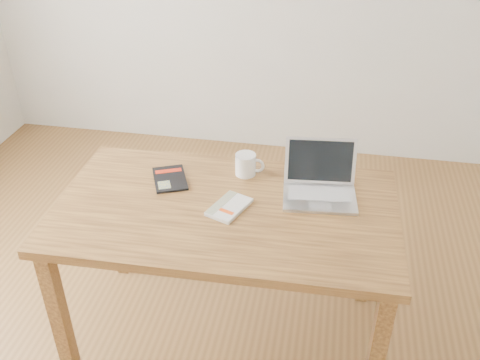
% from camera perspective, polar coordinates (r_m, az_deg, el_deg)
% --- Properties ---
extents(room, '(4.04, 4.04, 2.70)m').
position_cam_1_polar(room, '(1.90, -9.01, 11.27)').
color(room, brown).
rests_on(room, ground).
extents(desk, '(1.43, 0.84, 0.75)m').
position_cam_1_polar(desk, '(2.27, -1.52, -4.72)').
color(desk, brown).
rests_on(desk, ground).
extents(white_guidebook, '(0.18, 0.22, 0.02)m').
position_cam_1_polar(white_guidebook, '(2.20, -1.17, -2.90)').
color(white_guidebook, beige).
rests_on(white_guidebook, desk).
extents(black_guidebook, '(0.21, 0.25, 0.01)m').
position_cam_1_polar(black_guidebook, '(2.40, -7.49, 0.15)').
color(black_guidebook, black).
rests_on(black_guidebook, desk).
extents(laptop, '(0.33, 0.30, 0.21)m').
position_cam_1_polar(laptop, '(2.30, 8.51, -0.44)').
color(laptop, silver).
rests_on(laptop, desk).
extents(coffee_mug, '(0.13, 0.09, 0.10)m').
position_cam_1_polar(coffee_mug, '(2.40, 0.68, 1.71)').
color(coffee_mug, white).
rests_on(coffee_mug, desk).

